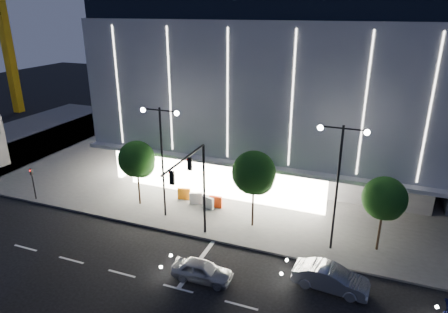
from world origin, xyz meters
TOP-DOWN VIEW (x-y plane):
  - ground at (0.00, 0.00)m, footprint 160.00×160.00m
  - sidewalk_museum at (5.00, 24.00)m, footprint 70.00×40.00m
  - museum at (2.98, 22.31)m, footprint 30.00×25.80m
  - traffic_mast at (1.00, 3.34)m, footprint 0.33×5.89m
  - street_lamp_west at (-3.00, 6.00)m, footprint 3.16×0.36m
  - street_lamp_east at (10.00, 6.00)m, footprint 3.16×0.36m
  - ped_signal_far at (-15.00, 4.50)m, footprint 0.22×0.24m
  - tree_left at (-5.97, 7.02)m, footprint 3.02×3.02m
  - tree_mid at (4.03, 7.02)m, footprint 3.25×3.25m
  - tree_right at (13.03, 7.02)m, footprint 2.91×2.91m
  - car_lead at (3.00, -0.18)m, footprint 3.88×1.64m
  - car_second at (10.48, 1.83)m, footprint 4.57×1.90m
  - barrier_a at (-2.88, 9.12)m, footprint 1.13×0.47m
  - barrier_b at (-1.54, 8.69)m, footprint 1.11×0.65m
  - barrier_c at (0.24, 8.71)m, footprint 1.11×0.32m
  - barrier_d at (-0.28, 8.36)m, footprint 1.12×0.58m

SIDE VIEW (x-z plane):
  - ground at x=0.00m, z-range 0.00..0.00m
  - sidewalk_museum at x=5.00m, z-range 0.00..0.15m
  - barrier_a at x=-2.88m, z-range 0.15..1.15m
  - barrier_b at x=-1.54m, z-range 0.15..1.15m
  - barrier_c at x=0.24m, z-range 0.15..1.15m
  - barrier_d at x=-0.28m, z-range 0.15..1.15m
  - car_lead at x=3.00m, z-range 0.00..1.31m
  - car_second at x=10.48m, z-range 0.00..1.47m
  - ped_signal_far at x=-15.00m, z-range 0.39..3.39m
  - tree_right at x=13.03m, z-range 1.13..6.64m
  - tree_left at x=-5.97m, z-range 1.17..6.90m
  - tree_mid at x=4.03m, z-range 1.26..7.41m
  - traffic_mast at x=1.00m, z-range 1.49..8.56m
  - street_lamp_west at x=-3.00m, z-range 1.46..10.46m
  - street_lamp_east at x=10.00m, z-range 1.46..10.46m
  - museum at x=2.98m, z-range 0.27..18.27m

